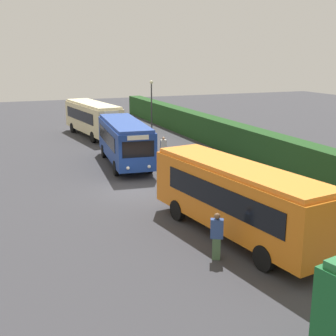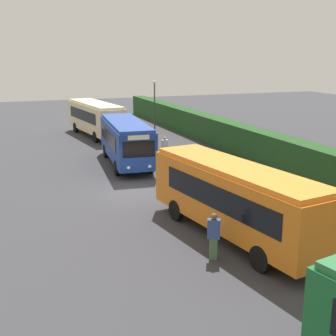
{
  "view_description": "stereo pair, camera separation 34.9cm",
  "coord_description": "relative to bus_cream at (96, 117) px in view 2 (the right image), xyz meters",
  "views": [
    {
      "loc": [
        24.35,
        -7.55,
        7.82
      ],
      "look_at": [
        1.16,
        1.7,
        1.48
      ],
      "focal_mm": 48.51,
      "sensor_mm": 36.0,
      "label": 1
    },
    {
      "loc": [
        24.47,
        -7.22,
        7.82
      ],
      "look_at": [
        1.16,
        1.7,
        1.48
      ],
      "focal_mm": 48.51,
      "sensor_mm": 36.0,
      "label": 2
    }
  ],
  "objects": [
    {
      "name": "hedge_row",
      "position": [
        18.5,
        8.98,
        -0.7
      ],
      "size": [
        67.12,
        1.48,
        2.33
      ],
      "primitive_type": "cube",
      "color": "#214A1F",
      "rests_on": "ground_plane"
    },
    {
      "name": "ground_plane",
      "position": [
        18.5,
        -1.78,
        -1.86
      ],
      "size": [
        110.24,
        110.24,
        0.0
      ],
      "primitive_type": "plane",
      "color": "#38383D"
    },
    {
      "name": "bus_blue",
      "position": [
        12.2,
        -0.43,
        -0.04
      ],
      "size": [
        9.26,
        3.34,
        3.16
      ],
      "rotation": [
        0.0,
        0.0,
        -0.1
      ],
      "color": "navy",
      "rests_on": "ground_plane"
    },
    {
      "name": "bus_orange",
      "position": [
        26.72,
        0.26,
        -0.0
      ],
      "size": [
        10.13,
        3.83,
        3.23
      ],
      "rotation": [
        0.0,
        0.0,
        3.29
      ],
      "color": "orange",
      "rests_on": "ground_plane"
    },
    {
      "name": "lamppost",
      "position": [
        -2.35,
        6.83,
        1.33
      ],
      "size": [
        0.36,
        0.36,
        5.05
      ],
      "color": "#38383D",
      "rests_on": "ground_plane"
    },
    {
      "name": "person_left",
      "position": [
        11.83,
        2.67,
        -0.93
      ],
      "size": [
        0.32,
        0.48,
        1.77
      ],
      "rotation": [
        0.0,
        0.0,
        3.01
      ],
      "color": "olive",
      "rests_on": "ground_plane"
    },
    {
      "name": "person_center",
      "position": [
        28.38,
        -1.53,
        -0.86
      ],
      "size": [
        0.46,
        0.56,
        1.9
      ],
      "rotation": [
        0.0,
        0.0,
        2.67
      ],
      "color": "#4C6B47",
      "rests_on": "ground_plane"
    },
    {
      "name": "bus_cream",
      "position": [
        0.0,
        0.0,
        0.0
      ],
      "size": [
        10.07,
        3.59,
        3.24
      ],
      "rotation": [
        0.0,
        0.0,
        0.12
      ],
      "color": "beige",
      "rests_on": "ground_plane"
    }
  ]
}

